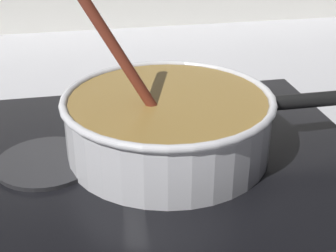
{
  "coord_description": "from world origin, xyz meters",
  "views": [
    {
      "loc": [
        -0.09,
        -0.53,
        0.36
      ],
      "look_at": [
        0.03,
        0.07,
        0.05
      ],
      "focal_mm": 52.84,
      "sensor_mm": 36.0,
      "label": 1
    }
  ],
  "objects": [
    {
      "name": "ground",
      "position": [
        0.0,
        0.0,
        -0.02
      ],
      "size": [
        2.4,
        1.6,
        0.04
      ],
      "primitive_type": "cube",
      "color": "#B7B7BC"
    },
    {
      "name": "hob_plate",
      "position": [
        0.03,
        0.07,
        0.01
      ],
      "size": [
        0.56,
        0.48,
        0.01
      ],
      "primitive_type": "cube",
      "color": "black",
      "rests_on": "ground"
    },
    {
      "name": "burner_ring",
      "position": [
        0.03,
        0.07,
        0.02
      ],
      "size": [
        0.17,
        0.17,
        0.01
      ],
      "primitive_type": "torus",
      "color": "#592D0C",
      "rests_on": "hob_plate"
    },
    {
      "name": "spare_burner",
      "position": [
        -0.14,
        0.07,
        0.01
      ],
      "size": [
        0.14,
        0.14,
        0.01
      ],
      "primitive_type": "cylinder",
      "color": "#262628",
      "rests_on": "hob_plate"
    },
    {
      "name": "cooking_pan",
      "position": [
        0.03,
        0.07,
        0.06
      ],
      "size": [
        0.42,
        0.29,
        0.27
      ],
      "color": "silver",
      "rests_on": "hob_plate"
    }
  ]
}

